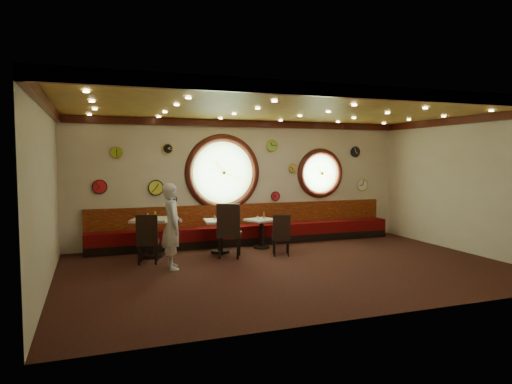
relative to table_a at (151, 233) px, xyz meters
name	(u,v)px	position (x,y,z in m)	size (l,w,h in m)	color
floor	(292,268)	(2.54, -1.98, -0.55)	(9.00, 6.00, 0.00)	black
ceiling	(293,108)	(2.54, -1.98, 2.65)	(9.00, 6.00, 0.02)	gold
wall_back	(245,182)	(2.54, 1.02, 1.05)	(9.00, 0.02, 3.20)	beige
wall_front	(382,203)	(2.54, -4.98, 1.05)	(9.00, 0.02, 3.20)	beige
wall_left	(46,195)	(-1.96, -1.98, 1.05)	(0.02, 6.00, 3.20)	beige
wall_right	(468,185)	(7.04, -1.98, 1.05)	(0.02, 6.00, 3.20)	beige
molding_back	(245,124)	(2.54, 0.97, 2.56)	(9.00, 0.10, 0.18)	#38110A
molding_front	(382,93)	(2.54, -4.93, 2.56)	(9.00, 0.10, 0.18)	#38110A
molding_left	(46,104)	(-1.91, -1.98, 2.56)	(0.10, 6.00, 0.18)	#38110A
molding_right	(469,120)	(6.99, -1.98, 2.56)	(0.10, 6.00, 0.18)	#38110A
banquette_base	(248,240)	(2.54, 0.74, -0.45)	(8.00, 0.55, 0.20)	black
banquette_seat	(248,231)	(2.54, 0.74, -0.20)	(8.00, 0.55, 0.30)	#540709
banquette_back	(245,214)	(2.54, 0.96, 0.20)	(8.00, 0.10, 0.55)	#5C0707
porthole_left_glass	(223,173)	(1.94, 1.02, 1.30)	(1.66, 1.66, 0.02)	#93D17D
porthole_left_frame	(223,173)	(1.94, 1.00, 1.30)	(1.98, 1.98, 0.18)	#38110A
porthole_left_ring	(223,173)	(1.94, 0.97, 1.30)	(1.61, 1.61, 0.03)	gold
porthole_right_glass	(320,173)	(4.74, 1.02, 1.25)	(1.10, 1.10, 0.02)	#93D17D
porthole_right_frame	(320,173)	(4.74, 1.00, 1.25)	(1.38, 1.38, 0.18)	#38110A
porthole_right_ring	(321,173)	(4.74, 0.97, 1.25)	(1.09, 1.09, 0.03)	gold
wall_clock_0	(172,199)	(0.64, 0.98, 0.65)	(0.20, 0.20, 0.03)	silver
wall_clock_1	(156,188)	(0.24, 0.98, 0.95)	(0.36, 0.36, 0.03)	yellow
wall_clock_2	(272,146)	(3.29, 0.98, 2.00)	(0.30, 0.30, 0.03)	#85CC3F
wall_clock_3	(362,185)	(6.09, 0.98, 0.90)	(0.34, 0.34, 0.03)	white
wall_clock_4	(292,168)	(3.89, 0.98, 1.40)	(0.22, 0.22, 0.03)	gold
wall_clock_5	(168,149)	(0.54, 0.98, 1.90)	(0.24, 0.24, 0.03)	black
wall_clock_6	(100,187)	(-1.06, 0.98, 1.00)	(0.32, 0.32, 0.03)	red
wall_clock_7	(275,196)	(3.39, 0.98, 0.65)	(0.24, 0.24, 0.03)	red
wall_clock_8	(117,153)	(-0.66, 0.98, 1.80)	(0.26, 0.26, 0.03)	#83A821
wall_clock_9	(355,152)	(5.84, 0.98, 1.85)	(0.28, 0.28, 0.03)	black
table_a	(151,233)	(0.00, 0.00, 0.00)	(1.03, 1.03, 0.88)	black
table_b	(220,232)	(1.57, -0.04, -0.06)	(0.77, 0.77, 0.78)	black
table_c	(262,230)	(2.69, 0.15, -0.10)	(0.84, 0.84, 0.72)	black
chair_a	(147,236)	(-0.16, -0.64, 0.05)	(0.53, 0.53, 0.65)	black
chair_b	(229,227)	(1.60, -0.69, 0.15)	(0.68, 0.68, 0.76)	black
chair_c	(281,232)	(2.79, -0.86, -0.01)	(0.50, 0.50, 0.59)	black
condiment_a_salt	(148,215)	(-0.06, 0.11, 0.38)	(0.04, 0.04, 0.11)	silver
condiment_b_salt	(215,218)	(1.46, 0.02, 0.28)	(0.04, 0.04, 0.10)	silver
condiment_c_salt	(258,217)	(2.58, 0.15, 0.21)	(0.03, 0.03, 0.09)	silver
condiment_a_pepper	(152,217)	(0.01, -0.10, 0.37)	(0.03, 0.03, 0.09)	silver
condiment_b_pepper	(224,218)	(1.65, -0.13, 0.27)	(0.03, 0.03, 0.09)	silver
condiment_c_pepper	(265,217)	(2.75, 0.09, 0.21)	(0.03, 0.03, 0.09)	silver
condiment_a_bottle	(156,214)	(0.10, 0.04, 0.40)	(0.05, 0.05, 0.16)	gold
condiment_b_bottle	(225,216)	(1.70, -0.02, 0.30)	(0.05, 0.05, 0.15)	orange
condiment_c_bottle	(264,215)	(2.76, 0.19, 0.26)	(0.06, 0.06, 0.18)	#CB882F
waiter	(172,226)	(0.26, -1.21, 0.31)	(0.63, 0.41, 1.72)	silver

